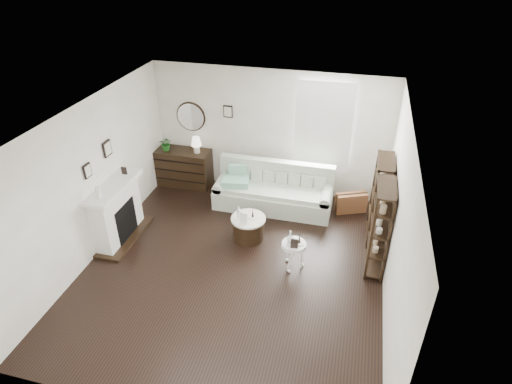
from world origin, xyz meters
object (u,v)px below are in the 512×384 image
(dresser, at_px, (183,167))
(drum_table, at_px, (248,228))
(sofa, at_px, (274,193))
(pedestal_table, at_px, (294,245))

(dresser, height_order, drum_table, dresser)
(sofa, height_order, pedestal_table, sofa)
(sofa, bearing_deg, drum_table, -100.52)
(drum_table, xyz_separation_m, pedestal_table, (0.96, -0.61, 0.24))
(sofa, relative_size, drum_table, 3.73)
(dresser, distance_m, pedestal_table, 3.65)
(drum_table, relative_size, pedestal_table, 1.27)
(sofa, height_order, drum_table, sofa)
(sofa, bearing_deg, pedestal_table, -67.91)
(sofa, xyz_separation_m, dresser, (-2.18, 0.40, 0.11))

